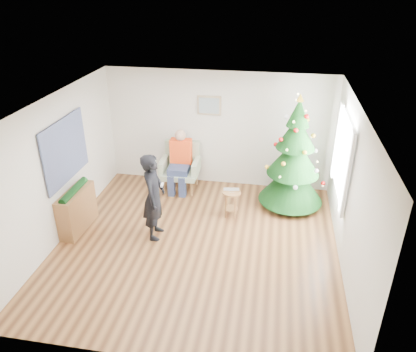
% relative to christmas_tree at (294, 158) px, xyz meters
% --- Properties ---
extents(floor, '(5.00, 5.00, 0.00)m').
position_rel_christmas_tree_xyz_m(floor, '(-1.66, -1.72, -1.08)').
color(floor, brown).
rests_on(floor, ground).
extents(ceiling, '(5.00, 5.00, 0.00)m').
position_rel_christmas_tree_xyz_m(ceiling, '(-1.66, -1.72, 1.52)').
color(ceiling, white).
rests_on(ceiling, wall_back).
extents(wall_back, '(5.00, 0.00, 5.00)m').
position_rel_christmas_tree_xyz_m(wall_back, '(-1.66, 0.78, 0.22)').
color(wall_back, silver).
rests_on(wall_back, floor).
extents(wall_front, '(5.00, 0.00, 5.00)m').
position_rel_christmas_tree_xyz_m(wall_front, '(-1.66, -4.22, 0.22)').
color(wall_front, silver).
rests_on(wall_front, floor).
extents(wall_left, '(0.00, 5.00, 5.00)m').
position_rel_christmas_tree_xyz_m(wall_left, '(-4.16, -1.72, 0.22)').
color(wall_left, silver).
rests_on(wall_left, floor).
extents(wall_right, '(0.00, 5.00, 5.00)m').
position_rel_christmas_tree_xyz_m(wall_right, '(0.84, -1.72, 0.22)').
color(wall_right, silver).
rests_on(wall_right, floor).
extents(window_panel, '(0.04, 1.30, 1.40)m').
position_rel_christmas_tree_xyz_m(window_panel, '(0.81, -0.72, 0.42)').
color(window_panel, white).
rests_on(window_panel, wall_right).
extents(curtains, '(0.05, 1.75, 1.50)m').
position_rel_christmas_tree_xyz_m(curtains, '(0.78, -0.72, 0.42)').
color(curtains, white).
rests_on(curtains, wall_right).
extents(christmas_tree, '(1.33, 1.33, 2.40)m').
position_rel_christmas_tree_xyz_m(christmas_tree, '(0.00, 0.00, 0.00)').
color(christmas_tree, '#3F2816').
rests_on(christmas_tree, floor).
extents(stool, '(0.37, 0.37, 0.56)m').
position_rel_christmas_tree_xyz_m(stool, '(-1.18, -0.65, -0.79)').
color(stool, brown).
rests_on(stool, floor).
extents(laptop, '(0.33, 0.24, 0.02)m').
position_rel_christmas_tree_xyz_m(laptop, '(-1.18, -0.65, -0.50)').
color(laptop, silver).
rests_on(laptop, stool).
extents(armchair, '(0.87, 0.79, 1.05)m').
position_rel_christmas_tree_xyz_m(armchair, '(-2.44, 0.34, -0.69)').
color(armchair, '#96A988').
rests_on(armchair, floor).
extents(seated_person, '(0.48, 0.68, 1.37)m').
position_rel_christmas_tree_xyz_m(seated_person, '(-2.44, 0.28, -0.37)').
color(seated_person, navy).
rests_on(seated_person, armchair).
extents(standing_man, '(0.43, 0.63, 1.65)m').
position_rel_christmas_tree_xyz_m(standing_man, '(-2.47, -1.57, -0.25)').
color(standing_man, black).
rests_on(standing_man, floor).
extents(game_controller, '(0.04, 0.13, 0.04)m').
position_rel_christmas_tree_xyz_m(game_controller, '(-2.29, -1.60, 0.02)').
color(game_controller, white).
rests_on(game_controller, standing_man).
extents(console, '(0.34, 1.01, 0.80)m').
position_rel_christmas_tree_xyz_m(console, '(-3.99, -1.60, -0.68)').
color(console, brown).
rests_on(console, floor).
extents(garland, '(0.14, 0.90, 0.14)m').
position_rel_christmas_tree_xyz_m(garland, '(-3.99, -1.60, -0.26)').
color(garland, black).
rests_on(garland, console).
extents(tapestry, '(0.03, 1.50, 1.15)m').
position_rel_christmas_tree_xyz_m(tapestry, '(-4.12, -1.42, 0.47)').
color(tapestry, black).
rests_on(tapestry, wall_left).
extents(framed_picture, '(0.52, 0.05, 0.42)m').
position_rel_christmas_tree_xyz_m(framed_picture, '(-1.86, 0.74, 0.77)').
color(framed_picture, tan).
rests_on(framed_picture, wall_back).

